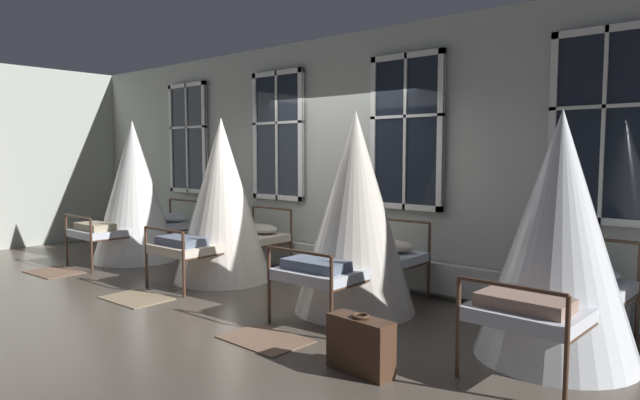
# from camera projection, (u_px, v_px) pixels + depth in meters

# --- Properties ---
(ground) EXTENTS (21.99, 21.99, 0.00)m
(ground) POSITION_uv_depth(u_px,v_px,m) (279.00, 293.00, 6.86)
(ground) COLOR brown
(back_wall_with_windows) EXTENTS (11.99, 0.10, 3.30)m
(back_wall_with_windows) POSITION_uv_depth(u_px,v_px,m) (340.00, 159.00, 7.61)
(back_wall_with_windows) COLOR #B2B7AD
(back_wall_with_windows) RESTS_ON ground
(window_bank) EXTENTS (7.69, 0.10, 2.86)m
(window_bank) POSITION_uv_depth(u_px,v_px,m) (335.00, 199.00, 7.57)
(window_bank) COLOR black
(window_bank) RESTS_ON ground
(cot_first) EXTENTS (1.33, 1.90, 2.25)m
(cot_first) POSITION_uv_depth(u_px,v_px,m) (134.00, 193.00, 8.93)
(cot_first) COLOR #4C3323
(cot_first) RESTS_ON ground
(cot_second) EXTENTS (1.33, 1.89, 2.20)m
(cot_second) POSITION_uv_depth(u_px,v_px,m) (222.00, 202.00, 7.54)
(cot_second) COLOR #4C3323
(cot_second) RESTS_ON ground
(cot_third) EXTENTS (1.33, 1.91, 2.19)m
(cot_third) POSITION_uv_depth(u_px,v_px,m) (355.00, 214.00, 6.04)
(cot_third) COLOR #4C3323
(cot_third) RESTS_ON ground
(cot_fourth) EXTENTS (1.33, 1.91, 2.09)m
(cot_fourth) POSITION_uv_depth(u_px,v_px,m) (559.00, 239.00, 4.63)
(cot_fourth) COLOR #4C3323
(cot_fourth) RESTS_ON ground
(rug_first) EXTENTS (0.82, 0.60, 0.01)m
(rug_first) POSITION_uv_depth(u_px,v_px,m) (54.00, 272.00, 8.06)
(rug_first) COLOR brown
(rug_first) RESTS_ON ground
(rug_second) EXTENTS (0.81, 0.58, 0.01)m
(rug_second) POSITION_uv_depth(u_px,v_px,m) (136.00, 298.00, 6.61)
(rug_second) COLOR #8E7A5B
(rug_second) RESTS_ON ground
(rug_third) EXTENTS (0.82, 0.58, 0.01)m
(rug_third) POSITION_uv_depth(u_px,v_px,m) (265.00, 339.00, 5.16)
(rug_third) COLOR brown
(rug_third) RESTS_ON ground
(suitcase_dark) EXTENTS (0.57, 0.25, 0.47)m
(suitcase_dark) POSITION_uv_depth(u_px,v_px,m) (360.00, 345.00, 4.38)
(suitcase_dark) COLOR #472D1E
(suitcase_dark) RESTS_ON ground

